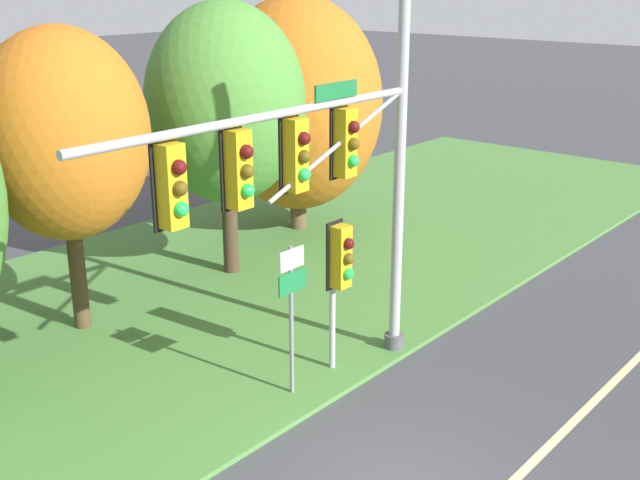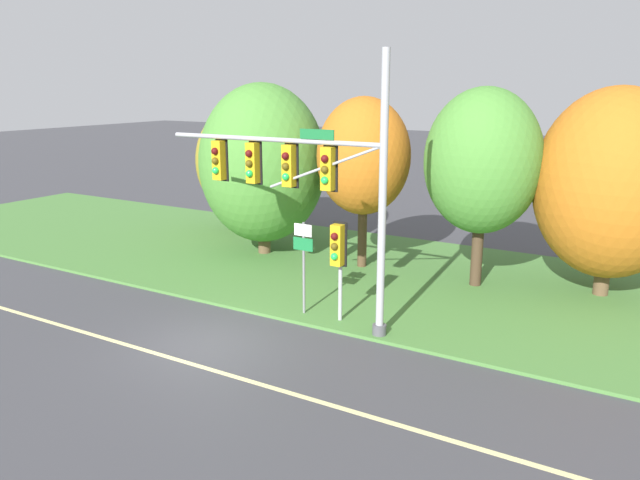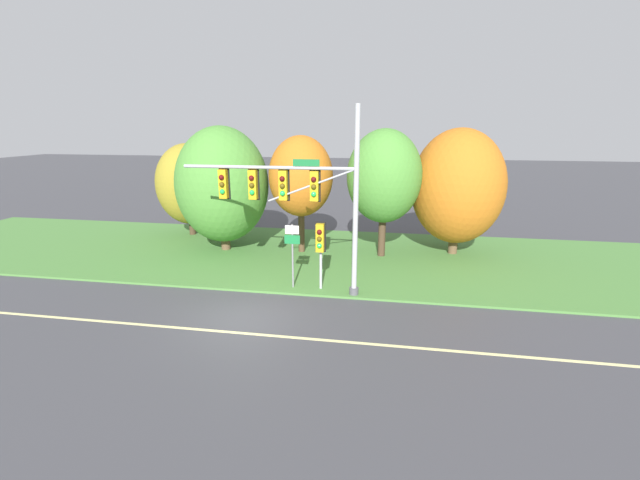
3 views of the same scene
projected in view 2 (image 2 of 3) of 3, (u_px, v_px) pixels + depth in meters
The scene contains 11 objects.
ground_plane at pixel (206, 344), 17.40m from camera, with size 160.00×160.00×0.00m, color #3D3D42.
lane_stripe at pixel (176, 359), 16.40m from camera, with size 36.00×0.16×0.01m, color beige.
grass_verge at pixel (347, 269), 24.26m from camera, with size 48.00×11.50×0.10m, color #477A38.
traffic_signal_mast at pixel (306, 177), 17.92m from camera, with size 7.56×0.49×7.86m.
pedestrian_signal_near_kerb at pixel (338, 251), 18.22m from camera, with size 0.46×0.55×3.05m.
route_sign_post at pixel (303, 255), 19.00m from camera, with size 0.69×0.08×2.89m.
tree_nearest_road at pixel (239, 162), 29.84m from camera, with size 4.15×4.15×5.94m.
tree_left_of_mast at pixel (263, 164), 25.53m from camera, with size 5.20×5.20×7.02m.
tree_behind_signpost at pixel (364, 157), 23.43m from camera, with size 3.55×3.55×6.52m.
tree_mid_verge at pixel (483, 162), 21.13m from camera, with size 3.98×3.98×6.89m.
tree_tall_centre at pixel (613, 184), 20.27m from camera, with size 5.01×5.01×6.92m.
Camera 2 is at (11.01, -12.27, 7.04)m, focal length 35.00 mm.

